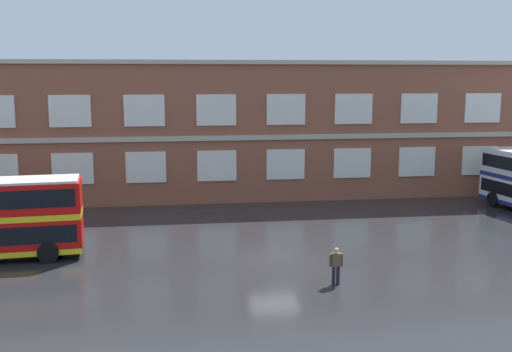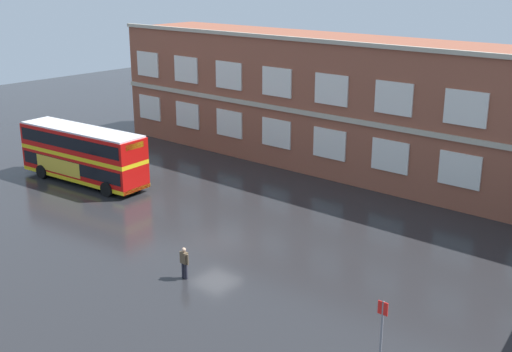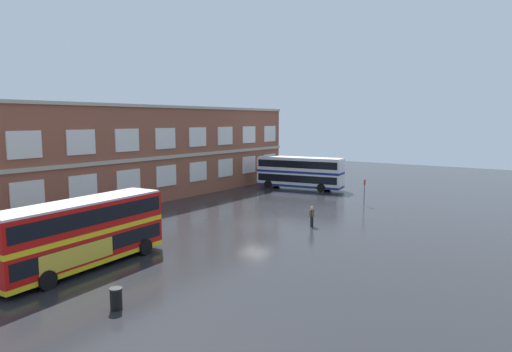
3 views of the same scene
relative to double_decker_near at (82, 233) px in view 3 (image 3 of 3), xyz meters
name	(u,v)px [view 3 (image 3 of 3)]	position (x,y,z in m)	size (l,w,h in m)	color
ground_plane	(236,221)	(15.25, 0.24, -2.15)	(120.00, 120.00, 0.00)	#232326
brick_terminal_building	(122,155)	(15.95, 16.22, 2.88)	(50.51, 8.19, 10.34)	brown
double_decker_near	(82,233)	(0.00, 0.00, 0.00)	(11.19, 3.59, 4.07)	red
double_decker_middle	(300,172)	(34.72, 4.95, 0.00)	(4.13, 11.26, 4.07)	silver
waiting_passenger	(312,215)	(17.30, -6.10, -1.22)	(0.63, 0.26, 1.70)	black
bus_stand_flag	(364,190)	(28.70, -6.10, -0.51)	(0.44, 0.10, 2.70)	slate
station_litter_bin	(116,299)	(-2.68, -6.50, -1.63)	(0.60, 0.60, 1.03)	black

